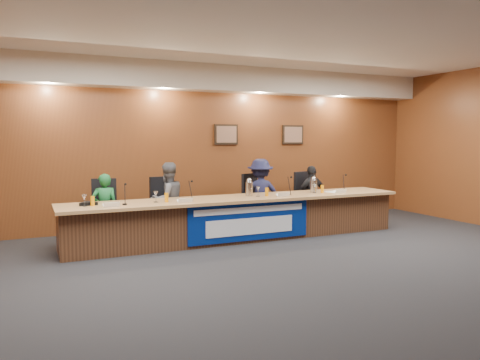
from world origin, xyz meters
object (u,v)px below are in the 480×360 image
(carafe_right, at_px, (314,186))
(office_chair_d, at_px, (309,201))
(panelist_c, at_px, (260,194))
(office_chair_b, at_px, (166,210))
(carafe_mid, at_px, (249,189))
(office_chair_c, at_px, (258,204))
(panelist_d, at_px, (312,195))
(banner, at_px, (250,221))
(dais_body, at_px, (240,219))
(office_chair_a, at_px, (104,214))
(panelist_a, at_px, (105,209))
(speakerphone, at_px, (88,204))
(panelist_b, at_px, (168,200))

(carafe_right, bearing_deg, office_chair_d, 62.54)
(panelist_c, distance_m, office_chair_b, 1.86)
(carafe_mid, bearing_deg, office_chair_d, 22.31)
(office_chair_d, relative_size, carafe_mid, 1.94)
(office_chair_c, bearing_deg, panelist_d, -29.44)
(banner, height_order, panelist_d, panelist_d)
(carafe_mid, bearing_deg, panelist_c, 48.66)
(carafe_mid, distance_m, carafe_right, 1.35)
(dais_body, bearing_deg, carafe_mid, 8.67)
(panelist_d, distance_m, office_chair_d, 0.16)
(banner, bearing_deg, office_chair_b, 134.36)
(office_chair_a, bearing_deg, office_chair_b, 11.46)
(banner, distance_m, panelist_a, 2.46)
(banner, bearing_deg, panelist_d, 28.79)
(dais_body, bearing_deg, carafe_right, 0.78)
(office_chair_b, height_order, office_chair_c, same)
(banner, bearing_deg, office_chair_a, 152.56)
(office_chair_b, relative_size, speakerphone, 1.50)
(panelist_d, bearing_deg, carafe_right, 56.56)
(panelist_d, height_order, carafe_right, panelist_d)
(dais_body, bearing_deg, office_chair_d, 21.03)
(carafe_right, bearing_deg, office_chair_b, 165.00)
(banner, xyz_separation_m, office_chair_d, (1.91, 1.15, 0.10))
(office_chair_a, relative_size, office_chair_d, 1.00)
(dais_body, bearing_deg, speakerphone, 179.33)
(panelist_b, distance_m, panelist_d, 3.04)
(panelist_b, bearing_deg, office_chair_c, 166.67)
(panelist_c, distance_m, panelist_d, 1.19)
(banner, relative_size, carafe_right, 9.37)
(panelist_b, height_order, office_chair_b, panelist_b)
(office_chair_b, distance_m, carafe_right, 2.78)
(office_chair_d, distance_m, carafe_mid, 1.90)
(dais_body, height_order, panelist_d, panelist_d)
(panelist_d, bearing_deg, carafe_mid, 17.11)
(panelist_d, bearing_deg, panelist_c, -2.29)
(carafe_mid, height_order, carafe_right, carafe_mid)
(panelist_c, distance_m, carafe_mid, 0.83)
(banner, bearing_deg, office_chair_c, 57.82)
(office_chair_d, xyz_separation_m, speakerphone, (-4.46, -0.70, 0.30))
(dais_body, xyz_separation_m, carafe_right, (1.54, 0.02, 0.52))
(panelist_c, relative_size, panelist_d, 1.13)
(office_chair_a, bearing_deg, dais_body, -6.90)
(panelist_b, xyz_separation_m, office_chair_b, (0.00, 0.10, -0.19))
(panelist_a, bearing_deg, office_chair_b, -168.59)
(panelist_c, height_order, office_chair_a, panelist_c)
(panelist_b, bearing_deg, dais_body, 134.13)
(office_chair_c, height_order, carafe_right, carafe_right)
(dais_body, distance_m, panelist_b, 1.33)
(office_chair_c, xyz_separation_m, carafe_mid, (-0.53, -0.71, 0.39))
(dais_body, distance_m, office_chair_d, 2.05)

